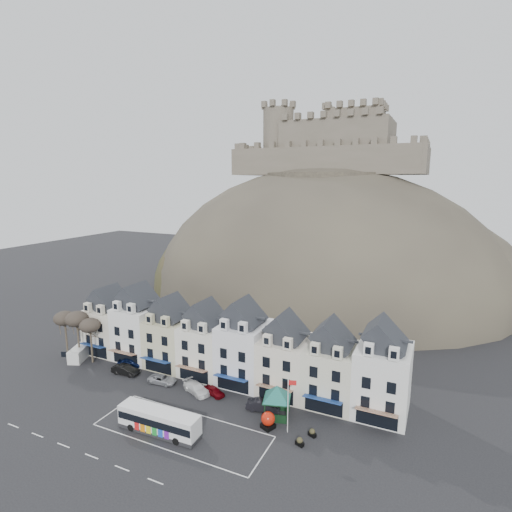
% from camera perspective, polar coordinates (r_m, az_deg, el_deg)
% --- Properties ---
extents(ground, '(300.00, 300.00, 0.00)m').
position_cam_1_polar(ground, '(55.15, -13.16, -23.28)').
color(ground, black).
rests_on(ground, ground).
extents(coach_bay_markings, '(22.00, 7.50, 0.01)m').
position_cam_1_polar(coach_bay_markings, '(54.94, -10.50, -23.31)').
color(coach_bay_markings, silver).
rests_on(coach_bay_markings, ground).
extents(townhouse_terrace, '(54.40, 9.35, 11.80)m').
position_cam_1_polar(townhouse_terrace, '(64.18, -4.26, -12.49)').
color(townhouse_terrace, beige).
rests_on(townhouse_terrace, ground).
extents(castle_hill, '(100.00, 76.00, 68.00)m').
position_cam_1_polar(castle_hill, '(112.20, 9.65, -5.13)').
color(castle_hill, '#38322B').
rests_on(castle_hill, ground).
extents(castle, '(50.20, 22.20, 22.00)m').
position_cam_1_polar(castle, '(115.29, 10.89, 15.39)').
color(castle, '#5E5748').
rests_on(castle, ground).
extents(tree_left_far, '(3.61, 3.61, 8.24)m').
position_cam_1_polar(tree_left_far, '(77.79, -25.68, -8.07)').
color(tree_left_far, '#352A21').
rests_on(tree_left_far, ground).
extents(tree_left_mid, '(3.78, 3.78, 8.64)m').
position_cam_1_polar(tree_left_mid, '(75.47, -24.24, -8.24)').
color(tree_left_mid, '#352A21').
rests_on(tree_left_mid, ground).
extents(tree_left_near, '(3.43, 3.43, 7.84)m').
position_cam_1_polar(tree_left_near, '(73.53, -22.64, -9.18)').
color(tree_left_near, '#352A21').
rests_on(tree_left_near, ground).
extents(bus, '(10.82, 2.81, 3.04)m').
position_cam_1_polar(bus, '(54.24, -13.68, -21.82)').
color(bus, '#262628').
rests_on(bus, ground).
extents(bus_shelter, '(6.71, 6.71, 4.42)m').
position_cam_1_polar(bus_shelter, '(54.94, 3.02, -18.91)').
color(bus_shelter, black).
rests_on(bus_shelter, ground).
extents(red_buoy, '(1.92, 1.92, 2.16)m').
position_cam_1_polar(red_buoy, '(54.01, 1.73, -22.37)').
color(red_buoy, black).
rests_on(red_buoy, ground).
extents(flagpole, '(1.00, 0.36, 7.21)m').
position_cam_1_polar(flagpole, '(51.79, 4.68, -20.06)').
color(flagpole, silver).
rests_on(flagpole, ground).
extents(white_van, '(3.72, 5.22, 2.18)m').
position_cam_1_polar(white_van, '(77.51, -23.89, -12.57)').
color(white_van, silver).
rests_on(white_van, ground).
extents(planter_west, '(1.11, 0.83, 0.99)m').
position_cam_1_polar(planter_west, '(53.41, 8.03, -23.72)').
color(planter_west, black).
rests_on(planter_west, ground).
extents(planter_east, '(1.14, 0.84, 1.03)m').
position_cam_1_polar(planter_east, '(51.82, 6.26, -24.86)').
color(planter_east, black).
rests_on(planter_east, ground).
extents(car_navy, '(4.52, 3.21, 1.43)m').
position_cam_1_polar(car_navy, '(71.97, -17.50, -14.30)').
color(car_navy, '#0C163D').
rests_on(car_navy, ground).
extents(car_black, '(4.68, 1.86, 1.52)m').
position_cam_1_polar(car_black, '(69.59, -18.15, -15.20)').
color(car_black, black).
rests_on(car_black, ground).
extents(car_silver, '(4.55, 2.47, 1.23)m').
position_cam_1_polar(car_silver, '(65.50, -13.24, -16.79)').
color(car_silver, '#9FA0A6').
rests_on(car_silver, ground).
extents(car_white, '(5.34, 3.79, 1.44)m').
position_cam_1_polar(car_white, '(62.04, -8.52, -18.17)').
color(car_white, white).
rests_on(car_white, ground).
extents(car_maroon, '(3.89, 2.54, 1.23)m').
position_cam_1_polar(car_maroon, '(61.21, -6.01, -18.64)').
color(car_maroon, '#5C050B').
rests_on(car_maroon, ground).
extents(car_charcoal, '(4.81, 2.46, 1.51)m').
position_cam_1_polar(car_charcoal, '(57.43, 1.03, -20.57)').
color(car_charcoal, black).
rests_on(car_charcoal, ground).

